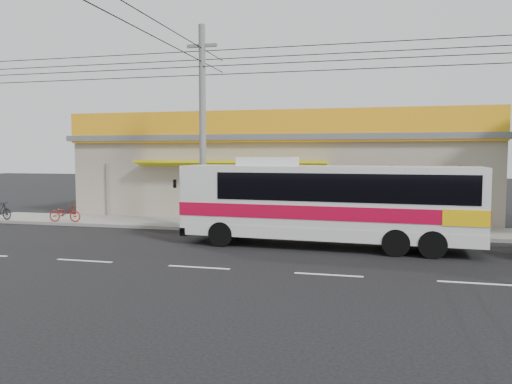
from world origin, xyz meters
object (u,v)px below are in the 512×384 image
motorbike_dark (0,210)px  motorbike_red (65,213)px  utility_pole (202,62)px  coach_bus (331,199)px

motorbike_dark → motorbike_red: bearing=-80.5°
motorbike_red → utility_pole: (7.44, -0.50, 6.98)m
coach_bus → motorbike_red: bearing=170.8°
coach_bus → utility_pole: (-5.92, 2.35, 5.74)m
motorbike_red → motorbike_dark: size_ratio=1.05×
coach_bus → motorbike_dark: bearing=173.5°
motorbike_red → motorbike_dark: motorbike_dark is taller
motorbike_red → motorbike_dark: 3.80m
coach_bus → utility_pole: bearing=161.2°
motorbike_red → utility_pole: bearing=-100.1°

